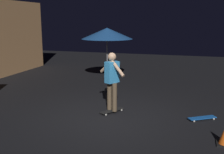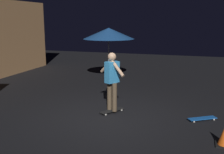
{
  "view_description": "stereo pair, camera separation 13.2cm",
  "coord_description": "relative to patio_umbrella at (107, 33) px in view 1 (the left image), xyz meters",
  "views": [
    {
      "loc": [
        -6.8,
        -2.18,
        2.65
      ],
      "look_at": [
        0.43,
        0.01,
        1.05
      ],
      "focal_mm": 44.01,
      "sensor_mm": 36.0,
      "label": 1
    },
    {
      "loc": [
        -6.76,
        -2.31,
        2.65
      ],
      "look_at": [
        0.43,
        0.01,
        1.05
      ],
      "focal_mm": 44.01,
      "sensor_mm": 36.0,
      "label": 2
    }
  ],
  "objects": [
    {
      "name": "ground_plane",
      "position": [
        -3.99,
        -1.3,
        -2.07
      ],
      "size": [
        28.0,
        28.0,
        0.0
      ],
      "primitive_type": "plane",
      "color": "black"
    },
    {
      "name": "skateboard_spare",
      "position": [
        -3.43,
        -3.78,
        -2.02
      ],
      "size": [
        0.59,
        0.76,
        0.07
      ],
      "color": "#1959B2",
      "rests_on": "ground_plane"
    },
    {
      "name": "skater",
      "position": [
        -3.55,
        -1.29,
        -1.04
      ],
      "size": [
        0.6,
        0.88,
        1.67
      ],
      "color": "brown",
      "rests_on": "skateboard_ridden"
    },
    {
      "name": "skateboard_ridden",
      "position": [
        -3.55,
        -1.29,
        -2.02
      ],
      "size": [
        0.77,
        0.58,
        0.07
      ],
      "color": "black",
      "rests_on": "ground_plane"
    },
    {
      "name": "patio_umbrella",
      "position": [
        0.0,
        0.0,
        0.0
      ],
      "size": [
        2.1,
        2.1,
        2.3
      ],
      "color": "slate",
      "rests_on": "ground_plane"
    }
  ]
}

